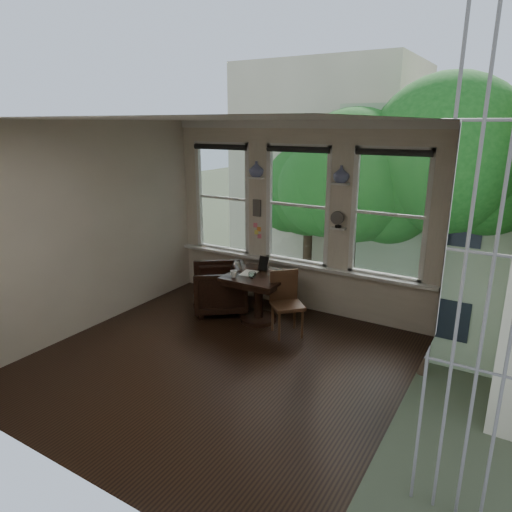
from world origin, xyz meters
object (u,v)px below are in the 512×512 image
Objects in this scene: table at (259,298)px; mug at (234,274)px; laptop at (279,277)px; side_chair_right at (287,305)px; armchair_left at (219,288)px.

mug is (-0.26, -0.28, 0.42)m from table.
laptop is 3.35× the size of mug.
side_chair_right reaches higher than table.
mug is at bearing -132.48° from table.
laptop is at bearing 25.96° from mug.
table is 0.57m from mug.
table is at bearing 51.33° from armchair_left.
armchair_left is 2.36× the size of laptop.
side_chair_right is (0.60, -0.20, 0.09)m from table.
table is 1.06× the size of armchair_left.
side_chair_right is 0.45m from laptop.
armchair_left is 7.91× the size of mug.
table is at bearing 47.52° from mug.
table is at bearing 179.93° from laptop.
table is 0.64m from side_chair_right.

